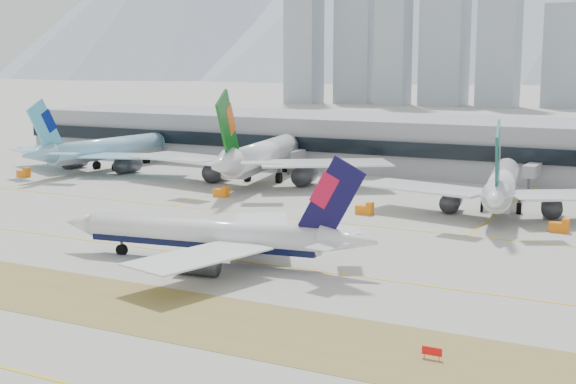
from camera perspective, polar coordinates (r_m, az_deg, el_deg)
The scene contains 12 objects.
ground at distance 133.48m, azimuth -3.41°, elevation -4.30°, with size 3000.00×3000.00×0.00m, color #A7A49C.
taxiing_airliner at distance 125.92m, azimuth -5.27°, elevation -3.12°, with size 53.44×46.06×17.98m.
widebody_korean at distance 238.85m, azimuth -13.02°, elevation 2.91°, with size 61.58×60.25×21.97m.
widebody_eva at distance 208.74m, azimuth -1.89°, elevation 2.52°, with size 70.04×69.55×25.48m.
widebody_cathay at distance 171.80m, azimuth 14.94°, elevation 0.38°, with size 58.82×58.28×21.30m.
terminal at distance 236.73m, azimuth 11.16°, elevation 3.32°, with size 280.00×43.10×15.00m.
hold_sign_right at distance 87.90m, azimuth 10.20°, elevation -11.10°, with size 2.20×0.15×1.35m.
gse_c at distance 156.97m, azimuth 18.77°, elevation -2.33°, with size 3.55×2.00×2.60m.
gse_b at distance 188.04m, azimuth -4.73°, elevation -0.02°, with size 3.55×2.00×2.60m.
gse_extra at distance 166.63m, azimuth 5.51°, elevation -1.23°, with size 3.55×2.00×2.60m.
gse_a at distance 231.14m, azimuth -18.26°, elevation 1.28°, with size 3.55×2.00×2.60m.
city_skyline at distance 590.84m, azimuth 10.89°, elevation 10.89°, with size 342.00×49.80×140.00m.
Camera 1 is at (67.55, -110.81, 31.22)m, focal length 50.00 mm.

